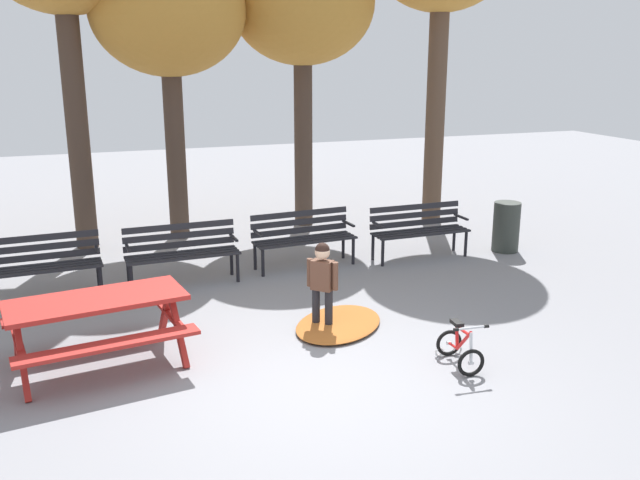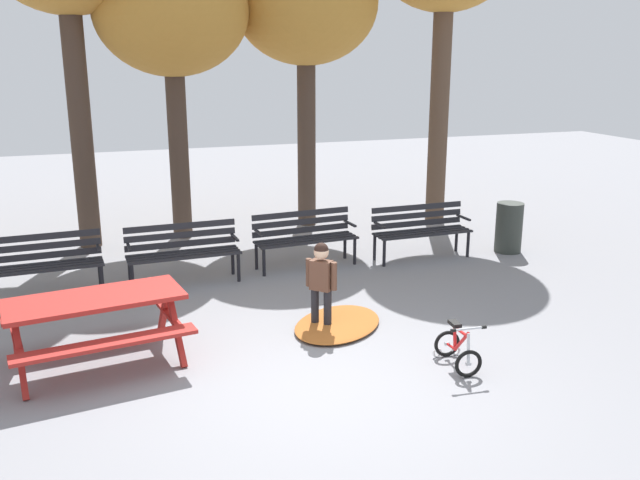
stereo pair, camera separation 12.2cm
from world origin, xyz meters
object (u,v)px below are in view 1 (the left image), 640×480
picnic_table (97,313)px  kids_bicycle (460,348)px  park_bench_far_right (418,227)px  park_bench_right (303,234)px  park_bench_left (182,249)px  child_standing (322,278)px  trash_bin (506,227)px  park_bench_far_left (39,262)px

picnic_table → kids_bicycle: bearing=-19.9°
park_bench_far_right → park_bench_right: bearing=174.5°
park_bench_left → child_standing: child_standing is taller
picnic_table → park_bench_right: size_ratio=1.21×
park_bench_left → kids_bicycle: (2.33, -3.75, -0.31)m
picnic_table → child_standing: (2.58, 0.17, 0.04)m
kids_bicycle → trash_bin: 4.69m
park_bench_far_left → park_bench_far_right: 5.70m
picnic_table → park_bench_far_left: (-0.64, 2.47, -0.08)m
park_bench_right → park_bench_left: bearing=-174.3°
picnic_table → kids_bicycle: picnic_table is taller
picnic_table → park_bench_right: bearing=39.9°
park_bench_left → park_bench_far_right: size_ratio=1.00×
park_bench_left → child_standing: size_ratio=1.50×
park_bench_far_left → child_standing: 3.96m
park_bench_right → trash_bin: bearing=-6.0°
park_bench_left → trash_bin: 5.36m
park_bench_right → kids_bicycle: (0.44, -3.94, -0.31)m
park_bench_right → child_standing: size_ratio=1.52×
picnic_table → trash_bin: bearing=19.0°
trash_bin → park_bench_right: bearing=174.0°
park_bench_left → child_standing: (1.32, -2.28, 0.12)m
park_bench_far_left → park_bench_right: bearing=2.5°
park_bench_far_left → trash_bin: (7.26, -0.20, -0.10)m
park_bench_right → kids_bicycle: 3.98m
kids_bicycle → picnic_table: bearing=160.1°
child_standing → trash_bin: 4.56m
park_bench_far_left → park_bench_left: 1.90m
park_bench_far_right → kids_bicycle: bearing=-111.4°
park_bench_far_right → kids_bicycle: 4.05m
park_bench_far_right → trash_bin: 1.57m
park_bench_left → kids_bicycle: bearing=-58.1°
park_bench_left → child_standing: bearing=-60.0°
park_bench_far_left → park_bench_far_right: same height
park_bench_left → trash_bin: (5.35, -0.18, -0.10)m
picnic_table → park_bench_far_right: bearing=25.9°
park_bench_far_left → park_bench_right: same height
picnic_table → park_bench_far_right: size_ratio=1.23×
park_bench_right → trash_bin: 3.48m
picnic_table → park_bench_left: bearing=62.8°
picnic_table → park_bench_left: (1.26, 2.45, -0.08)m
park_bench_far_right → trash_bin: size_ratio=1.94×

